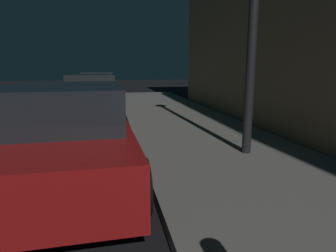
% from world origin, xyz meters
% --- Properties ---
extents(car_red, '(2.10, 4.60, 1.43)m').
position_xyz_m(car_red, '(2.85, 4.33, 0.72)').
color(car_red, maroon).
rests_on(car_red, ground).
extents(car_yellow_cab, '(2.16, 4.31, 1.43)m').
position_xyz_m(car_yellow_cab, '(2.85, 10.74, 0.71)').
color(car_yellow_cab, gold).
rests_on(car_yellow_cab, ground).
extents(car_blue, '(2.16, 4.57, 1.43)m').
position_xyz_m(car_blue, '(2.85, 16.85, 0.71)').
color(car_blue, navy).
rests_on(car_blue, ground).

